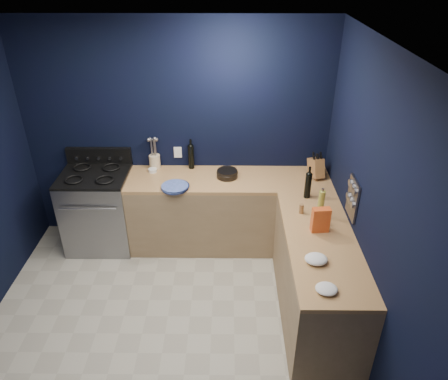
{
  "coord_description": "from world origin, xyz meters",
  "views": [
    {
      "loc": [
        0.59,
        -2.75,
        3.19
      ],
      "look_at": [
        0.55,
        1.0,
        1.0
      ],
      "focal_mm": 33.8,
      "sensor_mm": 36.0,
      "label": 1
    }
  ],
  "objects_px": {
    "gas_range": "(100,211)",
    "crouton_bag": "(321,220)",
    "utensil_crock": "(155,162)",
    "plate_stack": "(175,187)",
    "knife_block": "(316,168)"
  },
  "relations": [
    {
      "from": "knife_block",
      "to": "crouton_bag",
      "type": "distance_m",
      "value": 1.07
    },
    {
      "from": "plate_stack",
      "to": "utensil_crock",
      "type": "relative_size",
      "value": 1.81
    },
    {
      "from": "gas_range",
      "to": "utensil_crock",
      "type": "distance_m",
      "value": 0.88
    },
    {
      "from": "utensil_crock",
      "to": "knife_block",
      "type": "height_order",
      "value": "knife_block"
    },
    {
      "from": "gas_range",
      "to": "crouton_bag",
      "type": "bearing_deg",
      "value": -22.64
    },
    {
      "from": "utensil_crock",
      "to": "knife_block",
      "type": "xyz_separation_m",
      "value": [
        1.86,
        -0.2,
        0.03
      ]
    },
    {
      "from": "plate_stack",
      "to": "utensil_crock",
      "type": "bearing_deg",
      "value": 120.34
    },
    {
      "from": "gas_range",
      "to": "knife_block",
      "type": "bearing_deg",
      "value": 1.6
    },
    {
      "from": "utensil_crock",
      "to": "crouton_bag",
      "type": "height_order",
      "value": "crouton_bag"
    },
    {
      "from": "utensil_crock",
      "to": "plate_stack",
      "type": "bearing_deg",
      "value": -59.66
    },
    {
      "from": "gas_range",
      "to": "crouton_bag",
      "type": "distance_m",
      "value": 2.62
    },
    {
      "from": "gas_range",
      "to": "utensil_crock",
      "type": "xyz_separation_m",
      "value": [
        0.66,
        0.27,
        0.52
      ]
    },
    {
      "from": "gas_range",
      "to": "utensil_crock",
      "type": "bearing_deg",
      "value": 22.32
    },
    {
      "from": "crouton_bag",
      "to": "plate_stack",
      "type": "bearing_deg",
      "value": 146.12
    },
    {
      "from": "gas_range",
      "to": "crouton_bag",
      "type": "relative_size",
      "value": 3.83
    }
  ]
}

